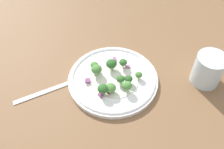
# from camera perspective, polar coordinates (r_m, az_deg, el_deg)

# --- Properties ---
(ground_plane) EXTENTS (1.80, 1.80, 0.02)m
(ground_plane) POSITION_cam_1_polar(r_m,az_deg,el_deg) (0.69, 0.31, -2.31)
(ground_plane) COLOR brown
(plate) EXTENTS (0.24, 0.24, 0.02)m
(plate) POSITION_cam_1_polar(r_m,az_deg,el_deg) (0.67, 0.00, -1.02)
(plate) COLOR white
(plate) RESTS_ON ground_plane
(dressing_pool) EXTENTS (0.14, 0.14, 0.00)m
(dressing_pool) POSITION_cam_1_polar(r_m,az_deg,el_deg) (0.67, 0.00, -0.78)
(dressing_pool) COLOR white
(dressing_pool) RESTS_ON plate
(broccoli_floret_0) EXTENTS (0.03, 0.03, 0.03)m
(broccoli_floret_0) POSITION_cam_1_polar(r_m,az_deg,el_deg) (0.62, -2.12, -3.33)
(broccoli_floret_0) COLOR #8EB77A
(broccoli_floret_0) RESTS_ON plate
(broccoli_floret_1) EXTENTS (0.02, 0.02, 0.02)m
(broccoli_floret_1) POSITION_cam_1_polar(r_m,az_deg,el_deg) (0.65, 1.99, -1.03)
(broccoli_floret_1) COLOR #ADD18E
(broccoli_floret_1) RESTS_ON plate
(broccoli_floret_2) EXTENTS (0.02, 0.02, 0.02)m
(broccoli_floret_2) POSITION_cam_1_polar(r_m,az_deg,el_deg) (0.68, -4.11, 2.19)
(broccoli_floret_2) COLOR #8EB77A
(broccoli_floret_2) RESTS_ON plate
(broccoli_floret_3) EXTENTS (0.02, 0.02, 0.02)m
(broccoli_floret_3) POSITION_cam_1_polar(r_m,az_deg,el_deg) (0.65, 3.83, -1.01)
(broccoli_floret_3) COLOR #9EC684
(broccoli_floret_3) RESTS_ON plate
(broccoli_floret_4) EXTENTS (0.03, 0.03, 0.03)m
(broccoli_floret_4) POSITION_cam_1_polar(r_m,az_deg,el_deg) (0.66, -3.58, 1.21)
(broccoli_floret_4) COLOR #9EC684
(broccoli_floret_4) RESTS_ON plate
(broccoli_floret_5) EXTENTS (0.02, 0.02, 0.02)m
(broccoli_floret_5) POSITION_cam_1_polar(r_m,az_deg,el_deg) (0.66, 6.19, -0.09)
(broccoli_floret_5) COLOR #ADD18E
(broccoli_floret_5) RESTS_ON plate
(broccoli_floret_6) EXTENTS (0.03, 0.03, 0.03)m
(broccoli_floret_6) POSITION_cam_1_polar(r_m,az_deg,el_deg) (0.68, 0.19, 2.49)
(broccoli_floret_6) COLOR #ADD18E
(broccoli_floret_6) RESTS_ON plate
(broccoli_floret_7) EXTENTS (0.02, 0.02, 0.02)m
(broccoli_floret_7) POSITION_cam_1_polar(r_m,az_deg,el_deg) (0.68, 2.58, 2.80)
(broccoli_floret_7) COLOR #9EC684
(broccoli_floret_7) RESTS_ON plate
(broccoli_floret_8) EXTENTS (0.03, 0.03, 0.03)m
(broccoli_floret_8) POSITION_cam_1_polar(r_m,az_deg,el_deg) (0.63, 3.48, -2.58)
(broccoli_floret_8) COLOR #ADD18E
(broccoli_floret_8) RESTS_ON plate
(broccoli_floret_9) EXTENTS (0.03, 0.03, 0.03)m
(broccoli_floret_9) POSITION_cam_1_polar(r_m,az_deg,el_deg) (0.63, -0.35, -3.15)
(broccoli_floret_9) COLOR #9EC684
(broccoli_floret_9) RESTS_ON plate
(cranberry_0) EXTENTS (0.01, 0.01, 0.01)m
(cranberry_0) POSITION_cam_1_polar(r_m,az_deg,el_deg) (0.70, -3.93, 2.28)
(cranberry_0) COLOR #4C0A14
(cranberry_0) RESTS_ON plate
(cranberry_1) EXTENTS (0.01, 0.01, 0.01)m
(cranberry_1) POSITION_cam_1_polar(r_m,az_deg,el_deg) (0.65, -2.15, -2.66)
(cranberry_1) COLOR maroon
(cranberry_1) RESTS_ON plate
(cranberry_2) EXTENTS (0.01, 0.01, 0.01)m
(cranberry_2) POSITION_cam_1_polar(r_m,az_deg,el_deg) (0.63, -0.79, -4.17)
(cranberry_2) COLOR #4C0A14
(cranberry_2) RESTS_ON plate
(onion_bit_0) EXTENTS (0.02, 0.01, 0.01)m
(onion_bit_0) POSITION_cam_1_polar(r_m,az_deg,el_deg) (0.66, -5.62, -1.72)
(onion_bit_0) COLOR #843D75
(onion_bit_0) RESTS_ON plate
(onion_bit_1) EXTENTS (0.01, 0.01, 0.00)m
(onion_bit_1) POSITION_cam_1_polar(r_m,az_deg,el_deg) (0.69, 3.61, 1.84)
(onion_bit_1) COLOR #A35B93
(onion_bit_1) RESTS_ON plate
(onion_bit_2) EXTENTS (0.01, 0.01, 0.00)m
(onion_bit_2) POSITION_cam_1_polar(r_m,az_deg,el_deg) (0.67, 3.46, -0.61)
(onion_bit_2) COLOR #934C84
(onion_bit_2) RESTS_ON plate
(onion_bit_3) EXTENTS (0.02, 0.01, 0.01)m
(onion_bit_3) POSITION_cam_1_polar(r_m,az_deg,el_deg) (0.63, -2.57, -4.74)
(onion_bit_3) COLOR #843D75
(onion_bit_3) RESTS_ON plate
(onion_bit_4) EXTENTS (0.02, 0.01, 0.00)m
(onion_bit_4) POSITION_cam_1_polar(r_m,az_deg,el_deg) (0.71, 0.55, 3.61)
(onion_bit_4) COLOR #A35B93
(onion_bit_4) RESTS_ON plate
(fork) EXTENTS (0.08, 0.18, 0.01)m
(fork) POSITION_cam_1_polar(r_m,az_deg,el_deg) (0.68, -13.42, -3.15)
(fork) COLOR silver
(fork) RESTS_ON ground_plane
(water_glass) EXTENTS (0.08, 0.08, 0.09)m
(water_glass) POSITION_cam_1_polar(r_m,az_deg,el_deg) (0.70, 21.26, 1.09)
(water_glass) COLOR silver
(water_glass) RESTS_ON ground_plane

